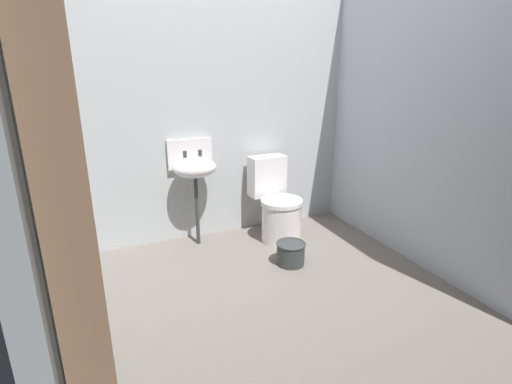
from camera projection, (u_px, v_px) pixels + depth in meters
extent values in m
cube|color=#6B645D|center=(272.00, 295.00, 3.00)|extent=(3.06, 2.83, 0.08)
cube|color=#B0B4B6|center=(216.00, 108.00, 3.70)|extent=(3.06, 0.10, 2.50)
cube|color=#ADB8B9|center=(42.00, 139.00, 2.16)|extent=(0.10, 2.63, 2.50)
cube|color=#AAAFBA|center=(420.00, 115.00, 3.20)|extent=(0.10, 2.63, 2.50)
cube|color=#9A7453|center=(64.00, 200.00, 1.20)|extent=(0.15, 0.15, 2.50)
cylinder|color=white|center=(281.00, 222.00, 3.78)|extent=(0.40, 0.40, 0.38)
cylinder|color=white|center=(282.00, 202.00, 3.71)|extent=(0.42, 0.42, 0.04)
cube|color=white|center=(267.00, 176.00, 3.91)|extent=(0.37, 0.20, 0.40)
cylinder|color=#333737|center=(197.00, 211.00, 3.67)|extent=(0.04, 0.04, 0.66)
ellipsoid|color=white|center=(195.00, 168.00, 3.53)|extent=(0.40, 0.32, 0.18)
cube|color=white|center=(190.00, 153.00, 3.65)|extent=(0.42, 0.04, 0.28)
cylinder|color=#333737|center=(185.00, 154.00, 3.52)|extent=(0.04, 0.04, 0.06)
cylinder|color=#333737|center=(200.00, 153.00, 3.57)|extent=(0.04, 0.04, 0.06)
cylinder|color=#333737|center=(291.00, 254.00, 3.35)|extent=(0.24, 0.24, 0.19)
torus|color=#313C37|center=(291.00, 244.00, 3.32)|extent=(0.26, 0.26, 0.02)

